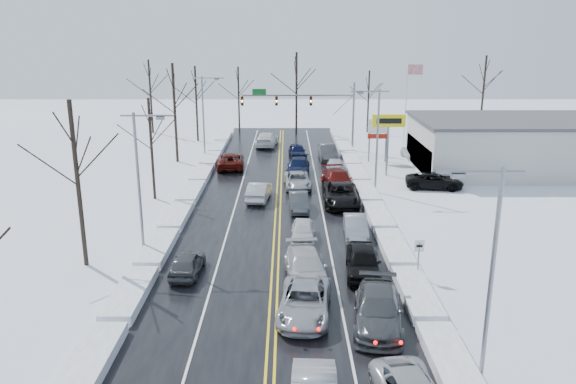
{
  "coord_description": "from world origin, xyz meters",
  "views": [
    {
      "loc": [
        0.71,
        -37.6,
        13.68
      ],
      "look_at": [
        0.79,
        1.3,
        2.5
      ],
      "focal_mm": 35.0,
      "sensor_mm": 36.0,
      "label": 1
    }
  ],
  "objects_px": {
    "tires_plus_sign": "(389,125)",
    "oncoming_car_0": "(259,200)",
    "traffic_signal_mast": "(310,104)",
    "dealership_building": "(517,145)",
    "flagpole": "(408,98)"
  },
  "relations": [
    {
      "from": "flagpole",
      "to": "oncoming_car_0",
      "type": "relative_size",
      "value": 2.17
    },
    {
      "from": "traffic_signal_mast",
      "to": "oncoming_car_0",
      "type": "height_order",
      "value": "traffic_signal_mast"
    },
    {
      "from": "dealership_building",
      "to": "oncoming_car_0",
      "type": "distance_m",
      "value": 27.77
    },
    {
      "from": "tires_plus_sign",
      "to": "traffic_signal_mast",
      "type": "bearing_deg",
      "value": 120.46
    },
    {
      "from": "flagpole",
      "to": "traffic_signal_mast",
      "type": "bearing_deg",
      "value": -170.27
    },
    {
      "from": "traffic_signal_mast",
      "to": "tires_plus_sign",
      "type": "bearing_deg",
      "value": -59.54
    },
    {
      "from": "traffic_signal_mast",
      "to": "flagpole",
      "type": "bearing_deg",
      "value": 9.73
    },
    {
      "from": "traffic_signal_mast",
      "to": "dealership_building",
      "type": "relative_size",
      "value": 0.65
    },
    {
      "from": "flagpole",
      "to": "oncoming_car_0",
      "type": "height_order",
      "value": "flagpole"
    },
    {
      "from": "flagpole",
      "to": "oncoming_car_0",
      "type": "bearing_deg",
      "value": -126.91
    },
    {
      "from": "flagpole",
      "to": "dealership_building",
      "type": "relative_size",
      "value": 0.49
    },
    {
      "from": "traffic_signal_mast",
      "to": "dealership_building",
      "type": "height_order",
      "value": "traffic_signal_mast"
    },
    {
      "from": "traffic_signal_mast",
      "to": "tires_plus_sign",
      "type": "height_order",
      "value": "traffic_signal_mast"
    },
    {
      "from": "tires_plus_sign",
      "to": "flagpole",
      "type": "height_order",
      "value": "flagpole"
    },
    {
      "from": "tires_plus_sign",
      "to": "oncoming_car_0",
      "type": "xyz_separation_m",
      "value": [
        -12.14,
        -8.37,
        -4.99
      ]
    }
  ]
}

